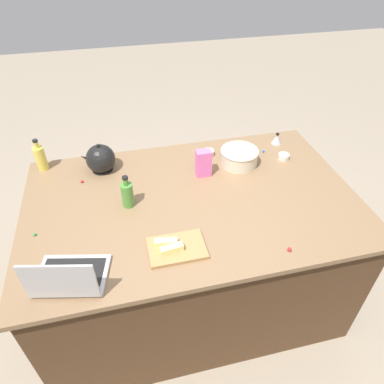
{
  "coord_description": "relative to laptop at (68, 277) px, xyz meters",
  "views": [
    {
      "loc": [
        0.35,
        1.45,
        2.18
      ],
      "look_at": [
        0.0,
        0.0,
        0.95
      ],
      "focal_mm": 32.47,
      "sensor_mm": 36.0,
      "label": 1
    }
  ],
  "objects": [
    {
      "name": "ground_plane",
      "position": [
        -0.65,
        -0.43,
        -0.95
      ],
      "size": [
        12.0,
        12.0,
        0.0
      ],
      "primitive_type": "plane",
      "color": "gray"
    },
    {
      "name": "island_counter",
      "position": [
        -0.65,
        -0.43,
        -0.5
      ],
      "size": [
        1.87,
        1.18,
        0.9
      ],
      "color": "#4C331E",
      "rests_on": "ground"
    },
    {
      "name": "laptop",
      "position": [
        0.0,
        0.0,
        0.0
      ],
      "size": [
        0.35,
        0.29,
        0.22
      ],
      "color": "#B7B7BC",
      "rests_on": "island_counter"
    },
    {
      "name": "mixing_bowl_large",
      "position": [
        -1.02,
        -0.7,
        0.01
      ],
      "size": [
        0.24,
        0.24,
        0.11
      ],
      "color": "beige",
      "rests_on": "island_counter"
    },
    {
      "name": "bottle_oil",
      "position": [
        0.19,
        -0.94,
        0.04
      ],
      "size": [
        0.07,
        0.07,
        0.21
      ],
      "color": "#DBC64C",
      "rests_on": "island_counter"
    },
    {
      "name": "bottle_olive",
      "position": [
        -0.3,
        -0.46,
        0.03
      ],
      "size": [
        0.07,
        0.07,
        0.19
      ],
      "color": "#4C8C38",
      "rests_on": "island_counter"
    },
    {
      "name": "kettle",
      "position": [
        -0.17,
        -0.84,
        0.03
      ],
      "size": [
        0.21,
        0.18,
        0.2
      ],
      "color": "black",
      "rests_on": "island_counter"
    },
    {
      "name": "cutting_board",
      "position": [
        -0.49,
        -0.09,
        -0.04
      ],
      "size": [
        0.27,
        0.19,
        0.02
      ],
      "primitive_type": "cube",
      "color": "#AD7F4C",
      "rests_on": "island_counter"
    },
    {
      "name": "butter_stick_left",
      "position": [
        -0.44,
        -0.11,
        -0.01
      ],
      "size": [
        0.11,
        0.05,
        0.04
      ],
      "primitive_type": "cube",
      "rotation": [
        0.0,
        0.0,
        -0.15
      ],
      "color": "#F4E58C",
      "rests_on": "cutting_board"
    },
    {
      "name": "butter_stick_right",
      "position": [
        -0.46,
        -0.06,
        -0.01
      ],
      "size": [
        0.11,
        0.05,
        0.04
      ],
      "primitive_type": "cube",
      "rotation": [
        0.0,
        0.0,
        0.13
      ],
      "color": "#F4E58C",
      "rests_on": "cutting_board"
    },
    {
      "name": "ramekin_small",
      "position": [
        -0.86,
        -0.85,
        -0.03
      ],
      "size": [
        0.07,
        0.07,
        0.04
      ],
      "primitive_type": "cylinder",
      "color": "beige",
      "rests_on": "island_counter"
    },
    {
      "name": "ramekin_medium",
      "position": [
        -1.33,
        -0.69,
        -0.03
      ],
      "size": [
        0.07,
        0.07,
        0.04
      ],
      "primitive_type": "cylinder",
      "color": "beige",
      "rests_on": "island_counter"
    },
    {
      "name": "kitchen_timer",
      "position": [
        -1.36,
        -0.88,
        -0.01
      ],
      "size": [
        0.07,
        0.07,
        0.08
      ],
      "color": "#B2B2B7",
      "rests_on": "island_counter"
    },
    {
      "name": "candy_bag",
      "position": [
        -0.77,
        -0.64,
        0.04
      ],
      "size": [
        0.09,
        0.06,
        0.17
      ],
      "primitive_type": "cube",
      "color": "pink",
      "rests_on": "island_counter"
    },
    {
      "name": "candy_0",
      "position": [
        -0.04,
        -0.73,
        -0.04
      ],
      "size": [
        0.02,
        0.02,
        0.02
      ],
      "primitive_type": "sphere",
      "color": "red",
      "rests_on": "island_counter"
    },
    {
      "name": "candy_1",
      "position": [
        -1.02,
        0.05,
        -0.04
      ],
      "size": [
        0.02,
        0.02,
        0.02
      ],
      "primitive_type": "sphere",
      "color": "red",
      "rests_on": "island_counter"
    },
    {
      "name": "candy_2",
      "position": [
        0.18,
        -0.34,
        -0.04
      ],
      "size": [
        0.01,
        0.01,
        0.01
      ],
      "primitive_type": "sphere",
      "color": "green",
      "rests_on": "island_counter"
    },
    {
      "name": "candy_3",
      "position": [
        -1.23,
        -0.8,
        -0.04
      ],
      "size": [
        0.02,
        0.02,
        0.02
      ],
      "primitive_type": "sphere",
      "color": "blue",
      "rests_on": "island_counter"
    }
  ]
}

